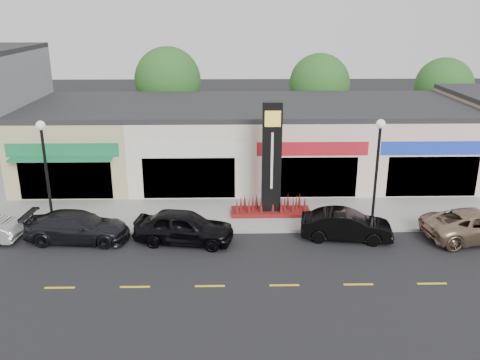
{
  "coord_description": "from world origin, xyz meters",
  "views": [
    {
      "loc": [
        0.83,
        -20.95,
        10.58
      ],
      "look_at": [
        1.36,
        4.0,
        2.13
      ],
      "focal_mm": 38.0,
      "sensor_mm": 36.0,
      "label": 1
    }
  ],
  "objects_px": {
    "lamp_west_near": "(46,165)",
    "car_black_sedan": "(184,227)",
    "lamp_east_near": "(377,163)",
    "car_gold_suv": "(478,225)",
    "car_dark_sedan": "(77,227)",
    "pylon_sign": "(271,176)",
    "car_black_conv": "(346,225)"
  },
  "relations": [
    {
      "from": "lamp_west_near",
      "to": "car_black_sedan",
      "type": "height_order",
      "value": "lamp_west_near"
    },
    {
      "from": "lamp_west_near",
      "to": "lamp_east_near",
      "type": "xyz_separation_m",
      "value": [
        16.0,
        0.0,
        0.0
      ]
    },
    {
      "from": "lamp_east_near",
      "to": "car_gold_suv",
      "type": "height_order",
      "value": "lamp_east_near"
    },
    {
      "from": "lamp_east_near",
      "to": "car_dark_sedan",
      "type": "relative_size",
      "value": 1.11
    },
    {
      "from": "car_gold_suv",
      "to": "car_dark_sedan",
      "type": "bearing_deg",
      "value": 81.58
    },
    {
      "from": "car_dark_sedan",
      "to": "car_black_sedan",
      "type": "xyz_separation_m",
      "value": [
        5.1,
        -0.29,
        0.08
      ]
    },
    {
      "from": "pylon_sign",
      "to": "car_black_sedan",
      "type": "height_order",
      "value": "pylon_sign"
    },
    {
      "from": "lamp_east_near",
      "to": "car_black_sedan",
      "type": "xyz_separation_m",
      "value": [
        -9.35,
        -1.41,
        -2.68
      ]
    },
    {
      "from": "lamp_east_near",
      "to": "car_gold_suv",
      "type": "bearing_deg",
      "value": -16.04
    },
    {
      "from": "lamp_west_near",
      "to": "car_black_sedan",
      "type": "bearing_deg",
      "value": -11.98
    },
    {
      "from": "lamp_east_near",
      "to": "car_dark_sedan",
      "type": "bearing_deg",
      "value": -175.58
    },
    {
      "from": "car_black_conv",
      "to": "car_dark_sedan",
      "type": "bearing_deg",
      "value": 98.09
    },
    {
      "from": "lamp_east_near",
      "to": "pylon_sign",
      "type": "bearing_deg",
      "value": 161.25
    },
    {
      "from": "car_black_sedan",
      "to": "car_black_conv",
      "type": "xyz_separation_m",
      "value": [
        7.75,
        0.19,
        -0.09
      ]
    },
    {
      "from": "car_dark_sedan",
      "to": "car_gold_suv",
      "type": "relative_size",
      "value": 0.94
    },
    {
      "from": "car_black_sedan",
      "to": "car_black_conv",
      "type": "relative_size",
      "value": 1.08
    },
    {
      "from": "lamp_east_near",
      "to": "car_black_sedan",
      "type": "height_order",
      "value": "lamp_east_near"
    },
    {
      "from": "lamp_east_near",
      "to": "car_gold_suv",
      "type": "relative_size",
      "value": 1.04
    },
    {
      "from": "car_black_conv",
      "to": "car_gold_suv",
      "type": "relative_size",
      "value": 0.82
    },
    {
      "from": "car_dark_sedan",
      "to": "lamp_east_near",
      "type": "bearing_deg",
      "value": -81.39
    },
    {
      "from": "lamp_east_near",
      "to": "car_black_conv",
      "type": "bearing_deg",
      "value": -142.72
    },
    {
      "from": "lamp_west_near",
      "to": "pylon_sign",
      "type": "distance_m",
      "value": 11.19
    },
    {
      "from": "car_black_sedan",
      "to": "lamp_west_near",
      "type": "bearing_deg",
      "value": 87.31
    },
    {
      "from": "car_black_sedan",
      "to": "car_dark_sedan",
      "type": "bearing_deg",
      "value": 96.01
    },
    {
      "from": "pylon_sign",
      "to": "car_black_conv",
      "type": "relative_size",
      "value": 1.39
    },
    {
      "from": "pylon_sign",
      "to": "car_dark_sedan",
      "type": "relative_size",
      "value": 1.22
    },
    {
      "from": "pylon_sign",
      "to": "car_black_conv",
      "type": "height_order",
      "value": "pylon_sign"
    },
    {
      "from": "car_black_sedan",
      "to": "car_gold_suv",
      "type": "height_order",
      "value": "car_black_sedan"
    },
    {
      "from": "lamp_east_near",
      "to": "lamp_west_near",
      "type": "bearing_deg",
      "value": 180.0
    },
    {
      "from": "lamp_west_near",
      "to": "pylon_sign",
      "type": "height_order",
      "value": "pylon_sign"
    },
    {
      "from": "lamp_east_near",
      "to": "car_black_sedan",
      "type": "relative_size",
      "value": 1.17
    },
    {
      "from": "car_dark_sedan",
      "to": "car_black_sedan",
      "type": "bearing_deg",
      "value": -89.1
    }
  ]
}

